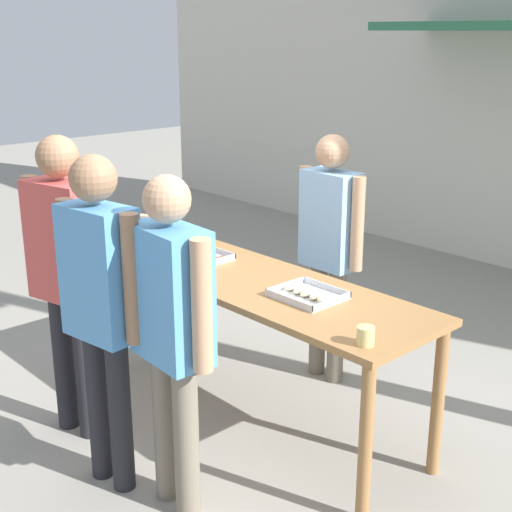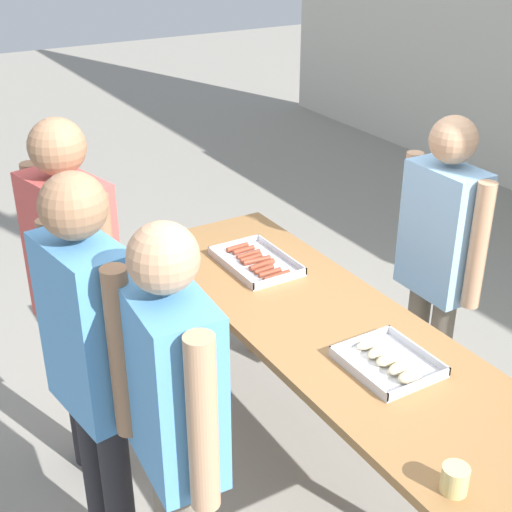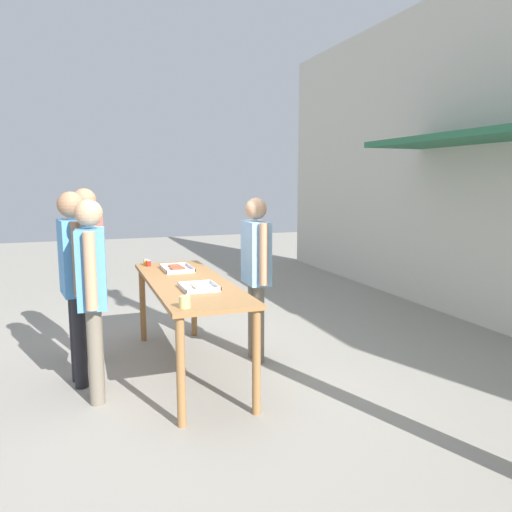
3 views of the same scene
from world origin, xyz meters
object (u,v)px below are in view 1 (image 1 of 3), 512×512
Objects in this scene: condiment_jar_ketchup at (132,248)px; person_server_behind_table at (330,236)px; food_tray_sausages at (196,255)px; person_customer_holding_hotdog at (66,262)px; person_customer_with_cup at (171,319)px; beer_cup at (366,336)px; person_customer_waiting_in_line at (101,295)px; food_tray_buns at (309,295)px; condiment_jar_mustard at (123,246)px.

person_server_behind_table is (0.90, 0.99, 0.08)m from condiment_jar_ketchup.
food_tray_sausages is 0.94m from person_customer_holding_hotdog.
person_customer_with_cup is at bearing -73.84° from person_server_behind_table.
person_customer_with_cup is (1.00, 0.01, -0.05)m from person_customer_holding_hotdog.
food_tray_sausages is at bearing -103.92° from person_customer_holding_hotdog.
person_customer_holding_hotdog is (-1.66, -0.66, 0.12)m from beer_cup.
person_customer_with_cup is 0.97× the size of person_customer_waiting_in_line.
condiment_jar_mustard reaches higher than food_tray_buns.
condiment_jar_ketchup reaches higher than food_tray_sausages.
person_customer_with_cup is 0.43m from person_customer_waiting_in_line.
beer_cup is at bearing -40.83° from person_server_behind_table.
food_tray_sausages is at bearing -125.44° from person_server_behind_table.
beer_cup is (2.10, 0.01, 0.01)m from condiment_jar_mustard.
food_tray_sausages is at bearing 170.95° from beer_cup.
food_tray_buns is at bearing -121.36° from person_customer_waiting_in_line.
beer_cup is at bearing -131.79° from person_customer_with_cup.
condiment_jar_ketchup is 1.34m from person_server_behind_table.
food_tray_buns is 1.51m from condiment_jar_mustard.
food_tray_sausages is at bearing -39.37° from person_customer_with_cup.
food_tray_buns is (1.03, -0.00, 0.01)m from food_tray_sausages.
beer_cup is at bearing -9.05° from food_tray_sausages.
food_tray_sausages is 1.27× the size of food_tray_buns.
food_tray_buns is at bearing 10.46° from condiment_jar_ketchup.
person_customer_with_cup is (1.35, -0.66, 0.08)m from condiment_jar_ketchup.
condiment_jar_ketchup is at bearing -144.68° from food_tray_sausages.
person_customer_holding_hotdog reaches higher than person_customer_waiting_in_line.
condiment_jar_mustard is 0.09m from condiment_jar_ketchup.
person_customer_holding_hotdog reaches higher than beer_cup.
person_customer_holding_hotdog is at bearing -20.33° from person_customer_waiting_in_line.
person_customer_holding_hotdog is at bearing -56.11° from condiment_jar_mustard.
person_customer_with_cup is at bearing -93.04° from food_tray_buns.
person_server_behind_table reaches higher than food_tray_buns.
person_customer_waiting_in_line reaches higher than person_server_behind_table.
person_customer_holding_hotdog is 1.00m from person_customer_with_cup.
food_tray_buns is 0.89m from person_server_behind_table.
food_tray_sausages is 1.35m from person_customer_with_cup.
beer_cup is at bearing -23.05° from food_tray_buns.
condiment_jar_mustard is 2.10m from beer_cup.
person_server_behind_table is 0.99× the size of person_customer_with_cup.
beer_cup is at bearing -171.17° from person_customer_holding_hotdog.
condiment_jar_ketchup is 0.75× the size of beer_cup.
person_customer_holding_hotdog reaches higher than person_server_behind_table.
person_customer_with_cup reaches higher than condiment_jar_ketchup.
condiment_jar_ketchup is 0.04× the size of person_customer_holding_hotdog.
food_tray_sausages is 0.27× the size of person_customer_with_cup.
beer_cup is 0.05× the size of person_server_behind_table.
food_tray_buns is 0.92m from person_customer_with_cup.
food_tray_sausages is 0.91m from person_server_behind_table.
person_customer_holding_hotdog is 1.04× the size of person_customer_with_cup.
condiment_jar_mustard is at bearing -169.02° from condiment_jar_ketchup.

